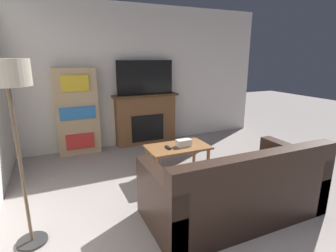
{
  "coord_description": "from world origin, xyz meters",
  "views": [
    {
      "loc": [
        -1.56,
        -1.38,
        1.74
      ],
      "look_at": [
        0.09,
        2.32,
        0.66
      ],
      "focal_mm": 28.0,
      "sensor_mm": 36.0,
      "label": 1
    }
  ],
  "objects_px": {
    "bookshelf": "(77,112)",
    "floor_lamp": "(8,88)",
    "coffee_table": "(178,150)",
    "fireplace": "(146,119)",
    "tv": "(145,78)",
    "couch": "(234,191)"
  },
  "relations": [
    {
      "from": "bookshelf",
      "to": "floor_lamp",
      "type": "xyz_separation_m",
      "value": [
        -0.7,
        -2.37,
        0.71
      ]
    },
    {
      "from": "coffee_table",
      "to": "floor_lamp",
      "type": "relative_size",
      "value": 0.54
    },
    {
      "from": "fireplace",
      "to": "tv",
      "type": "xyz_separation_m",
      "value": [
        0.0,
        -0.02,
        0.83
      ]
    },
    {
      "from": "tv",
      "to": "floor_lamp",
      "type": "height_order",
      "value": "floor_lamp"
    },
    {
      "from": "floor_lamp",
      "to": "coffee_table",
      "type": "bearing_deg",
      "value": 22.35
    },
    {
      "from": "fireplace",
      "to": "floor_lamp",
      "type": "relative_size",
      "value": 0.76
    },
    {
      "from": "tv",
      "to": "coffee_table",
      "type": "relative_size",
      "value": 1.22
    },
    {
      "from": "bookshelf",
      "to": "tv",
      "type": "bearing_deg",
      "value": 0.13
    },
    {
      "from": "tv",
      "to": "couch",
      "type": "bearing_deg",
      "value": -89.02
    },
    {
      "from": "floor_lamp",
      "to": "tv",
      "type": "bearing_deg",
      "value": 49.71
    },
    {
      "from": "coffee_table",
      "to": "bookshelf",
      "type": "bearing_deg",
      "value": 128.71
    },
    {
      "from": "fireplace",
      "to": "tv",
      "type": "height_order",
      "value": "tv"
    },
    {
      "from": "coffee_table",
      "to": "floor_lamp",
      "type": "xyz_separation_m",
      "value": [
        -1.96,
        -0.8,
        1.11
      ]
    },
    {
      "from": "tv",
      "to": "couch",
      "type": "relative_size",
      "value": 0.58
    },
    {
      "from": "fireplace",
      "to": "coffee_table",
      "type": "height_order",
      "value": "fireplace"
    },
    {
      "from": "coffee_table",
      "to": "fireplace",
      "type": "bearing_deg",
      "value": 88.03
    },
    {
      "from": "floor_lamp",
      "to": "fireplace",
      "type": "bearing_deg",
      "value": 49.95
    },
    {
      "from": "floor_lamp",
      "to": "couch",
      "type": "bearing_deg",
      "value": -11.3
    },
    {
      "from": "bookshelf",
      "to": "fireplace",
      "type": "bearing_deg",
      "value": 0.99
    },
    {
      "from": "tv",
      "to": "bookshelf",
      "type": "height_order",
      "value": "tv"
    },
    {
      "from": "tv",
      "to": "bookshelf",
      "type": "relative_size",
      "value": 0.72
    },
    {
      "from": "fireplace",
      "to": "couch",
      "type": "relative_size",
      "value": 0.68
    }
  ]
}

